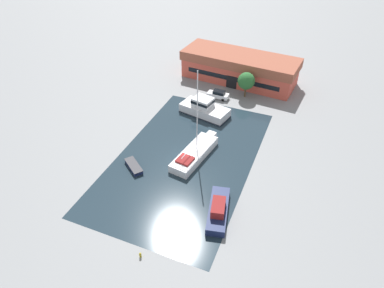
{
  "coord_description": "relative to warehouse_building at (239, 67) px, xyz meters",
  "views": [
    {
      "loc": [
        17.26,
        -39.58,
        36.29
      ],
      "look_at": [
        0.0,
        2.71,
        1.0
      ],
      "focal_mm": 32.0,
      "sensor_mm": 36.0,
      "label": 1
    }
  ],
  "objects": [
    {
      "name": "quay_tree_near_building",
      "position": [
        3.37,
        -6.88,
        0.58
      ],
      "size": [
        3.54,
        3.54,
        5.45
      ],
      "color": "brown",
      "rests_on": "ground"
    },
    {
      "name": "parked_car",
      "position": [
        -1.65,
        -9.59,
        -2.22
      ],
      "size": [
        4.51,
        1.86,
        1.72
      ],
      "rotation": [
        0.0,
        0.0,
        1.55
      ],
      "color": "silver",
      "rests_on": "ground"
    },
    {
      "name": "sailboat_moored",
      "position": [
        1.0,
        -29.3,
        -2.29
      ],
      "size": [
        4.86,
        11.94,
        15.24
      ],
      "rotation": [
        0.0,
        0.0,
        -0.15
      ],
      "color": "white",
      "rests_on": "water_canal"
    },
    {
      "name": "motor_cruiser",
      "position": [
        -2.18,
        -16.52,
        -1.82
      ],
      "size": [
        10.16,
        6.05,
        3.45
      ],
      "rotation": [
        0.0,
        0.0,
        1.36
      ],
      "color": "silver",
      "rests_on": "water_canal"
    },
    {
      "name": "cabin_boat",
      "position": [
        8.49,
        -39.51,
        -2.23
      ],
      "size": [
        4.2,
        8.38,
        2.37
      ],
      "rotation": [
        0.0,
        0.0,
        0.22
      ],
      "color": "#19234C",
      "rests_on": "water_canal"
    },
    {
      "name": "ground_plane",
      "position": [
        -0.26,
        -30.21,
        -3.08
      ],
      "size": [
        440.0,
        440.0,
        0.0
      ],
      "primitive_type": "plane",
      "color": "gray"
    },
    {
      "name": "mooring_bollard",
      "position": [
        1.95,
        -49.48,
        -2.68
      ],
      "size": [
        0.29,
        0.29,
        0.75
      ],
      "color": "olive",
      "rests_on": "ground"
    },
    {
      "name": "water_canal",
      "position": [
        -0.26,
        -30.21,
        -3.08
      ],
      "size": [
        21.26,
        36.11,
        0.01
      ],
      "primitive_type": "cube",
      "color": "#1E2D38",
      "rests_on": "ground"
    },
    {
      "name": "warehouse_building",
      "position": [
        0.0,
        0.0,
        0.0
      ],
      "size": [
        26.31,
        11.37,
        6.09
      ],
      "rotation": [
        0.0,
        0.0,
        -0.09
      ],
      "color": "#C64C3D",
      "rests_on": "ground"
    },
    {
      "name": "small_dinghy",
      "position": [
        -6.95,
        -35.58,
        -2.73
      ],
      "size": [
        4.31,
        3.8,
        0.69
      ],
      "rotation": [
        0.0,
        0.0,
        0.92
      ],
      "color": "#19234C",
      "rests_on": "water_canal"
    }
  ]
}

